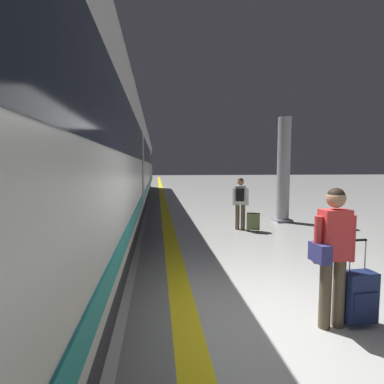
{
  "coord_description": "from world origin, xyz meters",
  "views": [
    {
      "loc": [
        -1.33,
        -3.47,
        1.94
      ],
      "look_at": [
        -0.37,
        4.61,
        1.23
      ],
      "focal_mm": 27.95,
      "sensor_mm": 36.0,
      "label": 1
    }
  ],
  "objects_px": {
    "traveller_foreground": "(333,248)",
    "passenger_near": "(240,199)",
    "rolling_suitcase_foreground": "(359,297)",
    "platform_pillar": "(283,172)",
    "high_speed_train": "(115,154)",
    "suitcase_near": "(253,221)"
  },
  "relations": [
    {
      "from": "passenger_near",
      "to": "suitcase_near",
      "type": "bearing_deg",
      "value": -38.83
    },
    {
      "from": "passenger_near",
      "to": "traveller_foreground",
      "type": "bearing_deg",
      "value": -94.7
    },
    {
      "from": "passenger_near",
      "to": "suitcase_near",
      "type": "height_order",
      "value": "passenger_near"
    },
    {
      "from": "rolling_suitcase_foreground",
      "to": "platform_pillar",
      "type": "relative_size",
      "value": 0.29
    },
    {
      "from": "high_speed_train",
      "to": "platform_pillar",
      "type": "distance_m",
      "value": 7.4
    },
    {
      "from": "rolling_suitcase_foreground",
      "to": "suitcase_near",
      "type": "xyz_separation_m",
      "value": [
        0.42,
        5.27,
        -0.06
      ]
    },
    {
      "from": "traveller_foreground",
      "to": "passenger_near",
      "type": "distance_m",
      "value": 5.55
    },
    {
      "from": "rolling_suitcase_foreground",
      "to": "traveller_foreground",
      "type": "bearing_deg",
      "value": 179.7
    },
    {
      "from": "platform_pillar",
      "to": "suitcase_near",
      "type": "bearing_deg",
      "value": -137.6
    },
    {
      "from": "traveller_foreground",
      "to": "rolling_suitcase_foreground",
      "type": "xyz_separation_m",
      "value": [
        0.37,
        -0.0,
        -0.61
      ]
    },
    {
      "from": "traveller_foreground",
      "to": "suitcase_near",
      "type": "distance_m",
      "value": 5.37
    },
    {
      "from": "traveller_foreground",
      "to": "passenger_near",
      "type": "bearing_deg",
      "value": 85.3
    },
    {
      "from": "rolling_suitcase_foreground",
      "to": "passenger_near",
      "type": "height_order",
      "value": "passenger_near"
    },
    {
      "from": "traveller_foreground",
      "to": "platform_pillar",
      "type": "bearing_deg",
      "value": 70.99
    },
    {
      "from": "passenger_near",
      "to": "platform_pillar",
      "type": "bearing_deg",
      "value": 31.24
    },
    {
      "from": "traveller_foreground",
      "to": "rolling_suitcase_foreground",
      "type": "distance_m",
      "value": 0.71
    },
    {
      "from": "suitcase_near",
      "to": "platform_pillar",
      "type": "relative_size",
      "value": 0.15
    },
    {
      "from": "traveller_foreground",
      "to": "platform_pillar",
      "type": "distance_m",
      "value": 7.07
    },
    {
      "from": "platform_pillar",
      "to": "passenger_near",
      "type": "bearing_deg",
      "value": -148.76
    },
    {
      "from": "high_speed_train",
      "to": "traveller_foreground",
      "type": "relative_size",
      "value": 18.07
    },
    {
      "from": "rolling_suitcase_foreground",
      "to": "platform_pillar",
      "type": "xyz_separation_m",
      "value": [
        1.92,
        6.64,
        1.36
      ]
    },
    {
      "from": "high_speed_train",
      "to": "traveller_foreground",
      "type": "xyz_separation_m",
      "value": [
        3.92,
        -10.59,
        -1.52
      ]
    }
  ]
}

